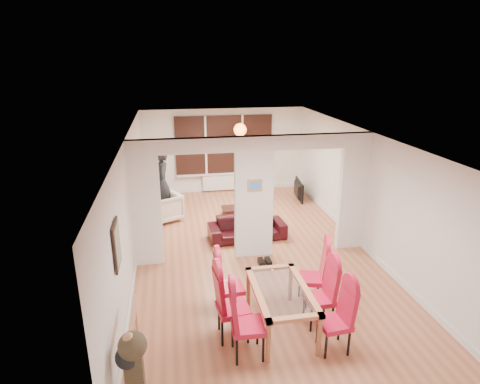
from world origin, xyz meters
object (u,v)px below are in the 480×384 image
object	(u,v)px
dining_chair_rc	(313,274)
sofa	(247,228)
coffee_table	(241,211)
dining_chair_ra	(334,318)
person	(162,184)
dining_chair_la	(248,321)
television	(296,190)
bowl	(246,205)
bottle	(237,203)
dining_chair_lc	(230,283)
dining_table	(281,309)
dining_chair_lb	(233,303)
dining_chair_rb	(319,294)
armchair	(164,207)

from	to	relation	value
dining_chair_rc	sofa	bearing A→B (deg)	117.50
coffee_table	dining_chair_ra	bearing A→B (deg)	-85.93
dining_chair_rc	person	size ratio (longest dim) A/B	0.58
dining_chair_la	television	bearing A→B (deg)	69.46
dining_chair_la	bowl	size ratio (longest dim) A/B	4.91
television	bottle	bearing A→B (deg)	124.83
dining_chair_lc	sofa	distance (m)	2.92
coffee_table	bowl	bearing A→B (deg)	31.35
coffee_table	television	bearing A→B (deg)	28.49
dining_chair_ra	television	size ratio (longest dim) A/B	1.05
dining_table	dining_chair_la	size ratio (longest dim) A/B	1.32
dining_table	dining_chair_lb	world-z (taller)	dining_chair_lb
dining_chair_ra	bottle	size ratio (longest dim) A/B	3.56
dining_chair_rb	armchair	bearing A→B (deg)	114.19
dining_table	bowl	bearing A→B (deg)	85.44
dining_chair_lb	dining_chair_rc	world-z (taller)	dining_chair_lb
dining_chair_lb	dining_chair_ra	distance (m)	1.49
dining_chair_lb	dining_chair_rc	size ratio (longest dim) A/B	1.06
dining_chair_rc	television	world-z (taller)	dining_chair_rc
dining_table	bottle	size ratio (longest dim) A/B	5.05
dining_chair_rb	dining_chair_rc	distance (m)	0.60
dining_chair_lc	television	size ratio (longest dim) A/B	1.07
sofa	television	world-z (taller)	television
dining_chair_la	television	xyz separation A→B (m)	(2.72, 6.30, -0.28)
dining_chair_rb	sofa	bearing A→B (deg)	95.90
coffee_table	armchair	bearing A→B (deg)	179.52
dining_chair_rc	bowl	xyz separation A→B (m)	(-0.35, 4.30, -0.29)
dining_chair_lb	dining_chair_lc	size ratio (longest dim) A/B	1.09
dining_table	dining_chair_rb	distance (m)	0.65
dining_chair_rc	armchair	world-z (taller)	dining_chair_rc
dining_chair_ra	bottle	xyz separation A→B (m)	(-0.50, 5.34, -0.15)
dining_chair_la	dining_chair_rb	world-z (taller)	dining_chair_la
dining_chair_lb	bowl	bearing A→B (deg)	70.33
dining_chair_lc	person	xyz separation A→B (m)	(-1.12, 4.41, 0.41)
sofa	television	size ratio (longest dim) A/B	1.78
dining_chair_la	dining_chair_lb	bearing A→B (deg)	110.73
dining_chair_ra	dining_table	bearing A→B (deg)	130.99
dining_chair_lc	bowl	distance (m)	4.47
dining_table	dining_chair_rc	bearing A→B (deg)	38.64
dining_chair_lb	dining_chair_rb	size ratio (longest dim) A/B	1.08
bowl	dining_chair_rc	bearing A→B (deg)	-85.29
dining_chair_rc	dining_table	bearing A→B (deg)	-126.49
dining_chair_rc	television	size ratio (longest dim) A/B	1.09
dining_chair_ra	television	xyz separation A→B (m)	(1.48, 6.41, -0.24)
dining_chair_ra	dining_chair_rc	world-z (taller)	dining_chair_rc
dining_table	dining_chair_rb	bearing A→B (deg)	0.66
dining_chair_ra	sofa	distance (m)	4.00
dining_chair_la	dining_chair_lc	distance (m)	1.07
dining_chair_la	dining_chair_lc	world-z (taller)	dining_chair_la
dining_chair_ra	dining_chair_lc	bearing A→B (deg)	133.57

